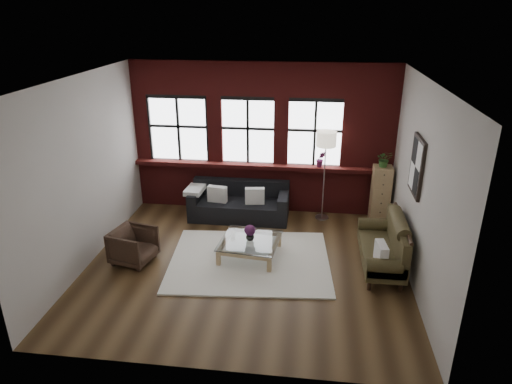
# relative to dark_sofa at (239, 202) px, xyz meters

# --- Properties ---
(floor) EXTENTS (5.50, 5.50, 0.00)m
(floor) POSITION_rel_dark_sofa_xyz_m (0.42, -1.90, -0.37)
(floor) COLOR #3A2715
(floor) RESTS_ON ground
(ceiling) EXTENTS (5.50, 5.50, 0.00)m
(ceiling) POSITION_rel_dark_sofa_xyz_m (0.42, -1.90, 2.83)
(ceiling) COLOR white
(ceiling) RESTS_ON ground
(wall_back) EXTENTS (5.50, 0.00, 5.50)m
(wall_back) POSITION_rel_dark_sofa_xyz_m (0.42, 0.60, 1.23)
(wall_back) COLOR #B1ACA4
(wall_back) RESTS_ON ground
(wall_front) EXTENTS (5.50, 0.00, 5.50)m
(wall_front) POSITION_rel_dark_sofa_xyz_m (0.42, -4.40, 1.23)
(wall_front) COLOR #B1ACA4
(wall_front) RESTS_ON ground
(wall_left) EXTENTS (0.00, 5.00, 5.00)m
(wall_left) POSITION_rel_dark_sofa_xyz_m (-2.33, -1.90, 1.23)
(wall_left) COLOR #B1ACA4
(wall_left) RESTS_ON ground
(wall_right) EXTENTS (0.00, 5.00, 5.00)m
(wall_right) POSITION_rel_dark_sofa_xyz_m (3.17, -1.90, 1.23)
(wall_right) COLOR #B1ACA4
(wall_right) RESTS_ON ground
(brick_backwall) EXTENTS (5.50, 0.12, 3.20)m
(brick_backwall) POSITION_rel_dark_sofa_xyz_m (0.42, 0.54, 1.23)
(brick_backwall) COLOR maroon
(brick_backwall) RESTS_ON floor
(sill_ledge) EXTENTS (5.50, 0.30, 0.08)m
(sill_ledge) POSITION_rel_dark_sofa_xyz_m (0.42, 0.45, 0.67)
(sill_ledge) COLOR maroon
(sill_ledge) RESTS_ON brick_backwall
(window_left) EXTENTS (1.38, 0.10, 1.50)m
(window_left) POSITION_rel_dark_sofa_xyz_m (-1.38, 0.55, 1.38)
(window_left) COLOR black
(window_left) RESTS_ON brick_backwall
(window_mid) EXTENTS (1.38, 0.10, 1.50)m
(window_mid) POSITION_rel_dark_sofa_xyz_m (0.12, 0.55, 1.38)
(window_mid) COLOR black
(window_mid) RESTS_ON brick_backwall
(window_right) EXTENTS (1.38, 0.10, 1.50)m
(window_right) POSITION_rel_dark_sofa_xyz_m (1.52, 0.55, 1.38)
(window_right) COLOR black
(window_right) RESTS_ON brick_backwall
(wall_poster) EXTENTS (0.05, 0.74, 0.94)m
(wall_poster) POSITION_rel_dark_sofa_xyz_m (3.14, -1.60, 1.48)
(wall_poster) COLOR black
(wall_poster) RESTS_ON wall_right
(shag_rug) EXTENTS (2.96, 2.41, 0.03)m
(shag_rug) POSITION_rel_dark_sofa_xyz_m (0.46, -1.76, -0.36)
(shag_rug) COLOR silver
(shag_rug) RESTS_ON floor
(dark_sofa) EXTENTS (2.07, 0.84, 0.75)m
(dark_sofa) POSITION_rel_dark_sofa_xyz_m (0.00, 0.00, 0.00)
(dark_sofa) COLOR black
(dark_sofa) RESTS_ON floor
(pillow_a) EXTENTS (0.42, 0.19, 0.34)m
(pillow_a) POSITION_rel_dark_sofa_xyz_m (-0.44, -0.10, 0.19)
(pillow_a) COLOR silver
(pillow_a) RESTS_ON dark_sofa
(pillow_b) EXTENTS (0.42, 0.19, 0.34)m
(pillow_b) POSITION_rel_dark_sofa_xyz_m (0.35, -0.10, 0.19)
(pillow_b) COLOR silver
(pillow_b) RESTS_ON dark_sofa
(vintage_settee) EXTENTS (0.74, 1.66, 0.89)m
(vintage_settee) POSITION_rel_dark_sofa_xyz_m (2.72, -1.67, 0.07)
(vintage_settee) COLOR #3C341B
(vintage_settee) RESTS_ON floor
(pillow_settee) EXTENTS (0.18, 0.39, 0.34)m
(pillow_settee) POSITION_rel_dark_sofa_xyz_m (2.64, -2.18, 0.18)
(pillow_settee) COLOR silver
(pillow_settee) RESTS_ON vintage_settee
(armchair) EXTENTS (0.82, 0.80, 0.62)m
(armchair) POSITION_rel_dark_sofa_xyz_m (-1.56, -2.01, -0.06)
(armchair) COLOR #312118
(armchair) RESTS_ON floor
(coffee_table) EXTENTS (1.13, 1.13, 0.35)m
(coffee_table) POSITION_rel_dark_sofa_xyz_m (0.45, -1.59, -0.21)
(coffee_table) COLOR tan
(coffee_table) RESTS_ON shag_rug
(vase) EXTENTS (0.15, 0.15, 0.16)m
(vase) POSITION_rel_dark_sofa_xyz_m (0.45, -1.59, 0.04)
(vase) COLOR #B2B2B2
(vase) RESTS_ON coffee_table
(flowers) EXTENTS (0.20, 0.20, 0.20)m
(flowers) POSITION_rel_dark_sofa_xyz_m (0.45, -1.59, 0.15)
(flowers) COLOR #521C49
(flowers) RESTS_ON vase
(drawer_chest) EXTENTS (0.37, 0.37, 1.22)m
(drawer_chest) POSITION_rel_dark_sofa_xyz_m (2.92, 0.17, 0.23)
(drawer_chest) COLOR tan
(drawer_chest) RESTS_ON floor
(potted_plant_top) EXTENTS (0.30, 0.26, 0.34)m
(potted_plant_top) POSITION_rel_dark_sofa_xyz_m (2.92, 0.17, 1.01)
(potted_plant_top) COLOR #2D5923
(potted_plant_top) RESTS_ON drawer_chest
(floor_lamp) EXTENTS (0.40, 0.40, 2.05)m
(floor_lamp) POSITION_rel_dark_sofa_xyz_m (1.75, 0.21, 0.65)
(floor_lamp) COLOR #A5A5A8
(floor_lamp) RESTS_ON floor
(sill_plant) EXTENTS (0.19, 0.16, 0.34)m
(sill_plant) POSITION_rel_dark_sofa_xyz_m (1.67, 0.42, 0.87)
(sill_plant) COLOR #521C49
(sill_plant) RESTS_ON sill_ledge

